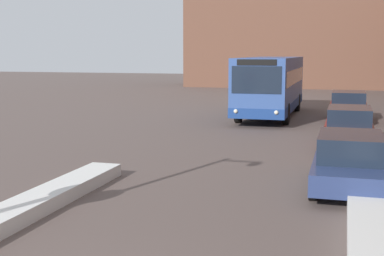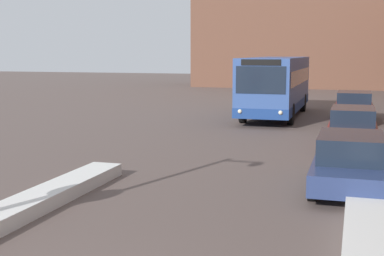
% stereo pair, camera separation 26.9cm
% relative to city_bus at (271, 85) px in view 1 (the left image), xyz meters
% --- Properties ---
extents(building_backdrop_far, '(26.00, 8.00, 16.96)m').
position_rel_city_bus_xyz_m(building_backdrop_far, '(0.93, 26.99, 6.71)').
color(building_backdrop_far, brown).
rests_on(building_backdrop_far, ground_plane).
extents(snow_bank_right, '(0.90, 8.54, 0.38)m').
position_rel_city_bus_xyz_m(snow_bank_right, '(4.53, -19.92, -1.58)').
color(snow_bank_right, silver).
rests_on(snow_bank_right, ground_plane).
extents(city_bus, '(2.67, 10.24, 3.26)m').
position_rel_city_bus_xyz_m(city_bus, '(0.00, 0.00, 0.00)').
color(city_bus, '#335193').
rests_on(city_bus, ground_plane).
extents(parked_car_front, '(1.88, 4.35, 1.44)m').
position_rel_city_bus_xyz_m(parked_car_front, '(4.13, -15.29, -1.04)').
color(parked_car_front, navy).
rests_on(parked_car_front, ground_plane).
extents(parked_car_middle, '(1.82, 4.52, 1.49)m').
position_rel_city_bus_xyz_m(parked_car_middle, '(4.13, -8.70, -1.03)').
color(parked_car_middle, maroon).
rests_on(parked_car_middle, ground_plane).
extents(parked_car_back, '(1.92, 4.48, 1.52)m').
position_rel_city_bus_xyz_m(parked_car_back, '(4.13, -0.74, -1.02)').
color(parked_car_back, maroon).
rests_on(parked_car_back, ground_plane).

